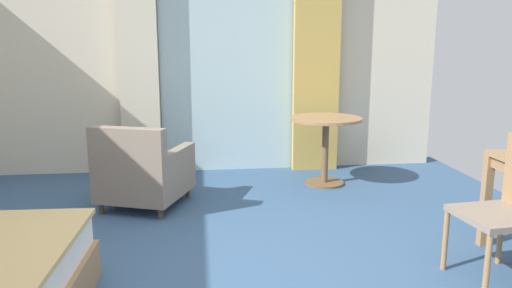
{
  "coord_description": "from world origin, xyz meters",
  "views": [
    {
      "loc": [
        0.12,
        -2.79,
        1.49
      ],
      "look_at": [
        0.47,
        0.22,
        0.86
      ],
      "focal_mm": 34.59,
      "sensor_mm": 36.0,
      "label": 1
    }
  ],
  "objects": [
    {
      "name": "balcony_glass_door",
      "position": [
        0.47,
        2.9,
        1.17
      ],
      "size": [
        1.56,
        0.02,
        2.35
      ],
      "primitive_type": "cube",
      "color": "silver",
      "rests_on": "ground"
    },
    {
      "name": "wall_back",
      "position": [
        0.0,
        2.98,
        1.33
      ],
      "size": [
        5.86,
        0.12,
        2.67
      ],
      "primitive_type": "cube",
      "color": "beige",
      "rests_on": "ground"
    },
    {
      "name": "curtain_panel_right",
      "position": [
        1.47,
        2.8,
        1.19
      ],
      "size": [
        0.53,
        0.1,
        2.38
      ],
      "primitive_type": "cube",
      "color": "tan",
      "rests_on": "ground"
    },
    {
      "name": "desk_chair",
      "position": [
        2.03,
        -0.08,
        0.51
      ],
      "size": [
        0.5,
        0.5,
        0.91
      ],
      "color": "gray",
      "rests_on": "ground"
    },
    {
      "name": "curtain_panel_left",
      "position": [
        -0.53,
        2.8,
        1.19
      ],
      "size": [
        0.43,
        0.1,
        2.38
      ],
      "primitive_type": "cube",
      "color": "beige",
      "rests_on": "ground"
    },
    {
      "name": "armchair_by_window",
      "position": [
        -0.4,
        1.63,
        0.32
      ],
      "size": [
        0.9,
        0.95,
        0.78
      ],
      "color": "gray",
      "rests_on": "ground"
    },
    {
      "name": "round_cafe_table",
      "position": [
        1.43,
        2.16,
        0.54
      ],
      "size": [
        0.75,
        0.75,
        0.72
      ],
      "color": "#9E754C",
      "rests_on": "ground"
    }
  ]
}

